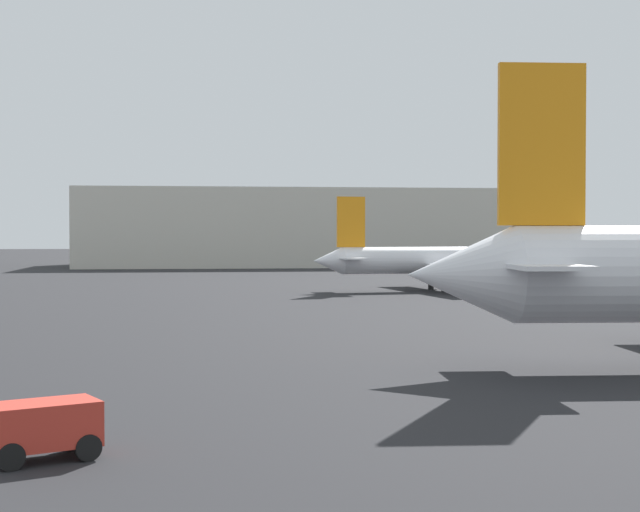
# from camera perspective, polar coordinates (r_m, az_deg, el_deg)

# --- Properties ---
(airplane_distant) EXTENTS (24.37, 18.22, 8.11)m
(airplane_distant) POSITION_cam_1_polar(r_m,az_deg,el_deg) (85.18, 7.32, -0.23)
(airplane_distant) COLOR white
(airplane_distant) RESTS_ON ground_plane
(baggage_cart) EXTENTS (2.72, 2.19, 1.30)m
(baggage_cart) POSITION_cam_1_polar(r_m,az_deg,el_deg) (22.66, -16.00, -9.60)
(baggage_cart) COLOR red
(baggage_cart) RESTS_ON ground_plane
(terminal_building) EXTENTS (69.72, 25.70, 11.55)m
(terminal_building) POSITION_cam_1_polar(r_m,az_deg,el_deg) (150.54, -0.59, 1.65)
(terminal_building) COLOR beige
(terminal_building) RESTS_ON ground_plane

